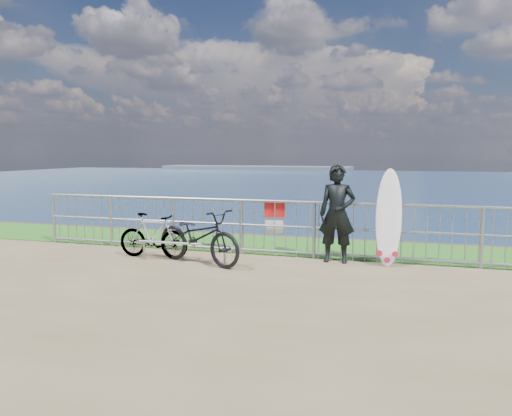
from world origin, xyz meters
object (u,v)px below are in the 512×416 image
(surfer, at_px, (337,214))
(bicycle_far, at_px, (153,236))
(surfboard, at_px, (389,221))
(bicycle_near, at_px, (198,236))

(surfer, height_order, bicycle_far, surfer)
(surfboard, relative_size, bicycle_far, 1.21)
(surfboard, relative_size, bicycle_near, 0.91)
(surfer, bearing_deg, bicycle_near, -162.57)
(bicycle_near, relative_size, bicycle_far, 1.33)
(bicycle_near, bearing_deg, bicycle_far, 98.49)
(surfer, bearing_deg, surfboard, -1.17)
(bicycle_far, bearing_deg, bicycle_near, -100.50)
(surfer, distance_m, bicycle_near, 2.62)
(bicycle_far, bearing_deg, surfboard, -80.61)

